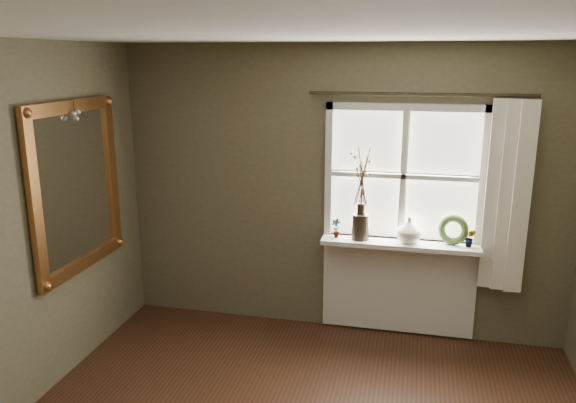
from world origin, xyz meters
The scene contains 13 objects.
ceiling centered at (0.00, 0.00, 2.60)m, with size 4.50×4.50×0.00m, color silver.
wall_back centered at (0.00, 2.30, 1.30)m, with size 4.00×0.10×2.60m, color brown.
window_frame centered at (0.55, 2.23, 1.48)m, with size 1.36×0.06×1.24m.
window_sill centered at (0.55, 2.12, 0.90)m, with size 1.36×0.26×0.04m, color silver.
window_apron centered at (0.55, 2.23, 0.46)m, with size 1.36×0.04×0.88m, color silver.
dark_jug centered at (0.20, 2.12, 1.03)m, with size 0.15×0.15×0.23m, color black.
cream_vase centered at (0.62, 2.12, 1.03)m, with size 0.22×0.22×0.23m, color beige.
wreath centered at (0.99, 2.16, 1.02)m, with size 0.26×0.26×0.06m, color #364C22.
potted_plant_left centered at (-0.01, 2.12, 1.01)m, with size 0.09×0.06×0.17m, color #364C22.
potted_plant_right centered at (1.13, 2.12, 1.00)m, with size 0.09×0.07×0.15m, color #364C22.
curtain centered at (1.39, 2.13, 1.37)m, with size 0.36×0.12×1.59m, color beige.
curtain_rod centered at (0.65, 2.17, 2.18)m, with size 0.03×0.03×1.84m, color black.
gilt_mirror centered at (-1.96, 1.23, 1.48)m, with size 0.10×1.14×1.36m.
Camera 1 is at (0.64, -2.61, 2.48)m, focal length 35.00 mm.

